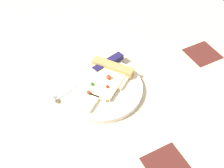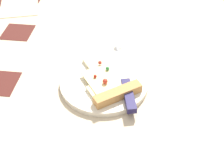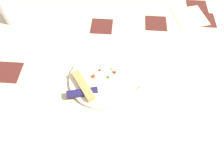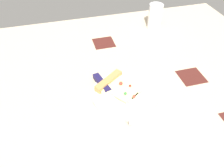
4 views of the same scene
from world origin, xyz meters
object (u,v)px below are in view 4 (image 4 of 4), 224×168
(pizza_slice, at_px, (119,87))
(plate, at_px, (125,94))
(knife, at_px, (108,92))
(drinking_glass, at_px, (155,16))

(pizza_slice, bearing_deg, plate, 89.94)
(knife, bearing_deg, drinking_glass, -143.83)
(plate, relative_size, drinking_glass, 1.92)
(pizza_slice, bearing_deg, knife, -21.72)
(plate, bearing_deg, drinking_glass, -124.15)
(drinking_glass, bearing_deg, pizza_slice, 52.96)
(plate, xyz_separation_m, pizza_slice, (0.02, -0.02, 0.02))
(plate, height_order, pizza_slice, pizza_slice)
(plate, bearing_deg, knife, -11.80)
(knife, relative_size, drinking_glass, 2.04)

